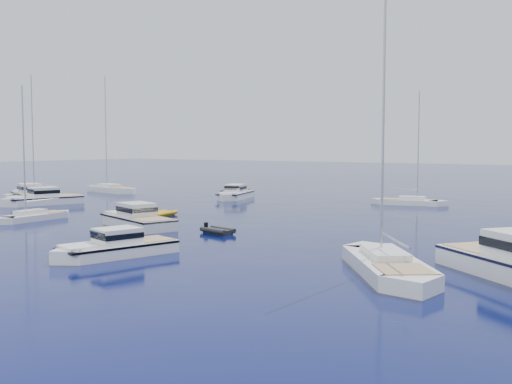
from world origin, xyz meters
TOP-DOWN VIEW (x-y plane):
  - ground at (0.00, 0.00)m, footprint 400.00×400.00m
  - motor_cruiser_near at (1.91, 4.75)m, footprint 4.64×8.87m
  - motor_cruiser_left at (-29.29, 21.87)m, footprint 5.59×10.20m
  - motor_cruiser_centre at (-6.85, 14.86)m, footprint 10.30×5.86m
  - motor_cruiser_far_l at (-35.81, 24.65)m, footprint 10.39×6.57m
  - motor_cruiser_horizon at (-15.90, 40.70)m, footprint 5.28×9.31m
  - sailboat_fore at (-17.73, 12.73)m, footprint 2.78×8.63m
  - sailboat_mid_r at (17.32, 9.79)m, footprint 9.79×11.37m
  - sailboat_mid_l at (-33.93, 25.25)m, footprint 10.86×7.67m
  - sailboat_centre at (5.15, 45.68)m, footprint 9.32×4.31m
  - sailboat_far_l at (-37.00, 38.93)m, footprint 12.18×5.10m
  - tender_yellow at (-10.36, 21.55)m, footprint 2.47×3.74m
  - tender_grey_near at (1.16, 15.72)m, footprint 3.10×2.15m
  - tender_grey_far at (-20.43, 46.90)m, footprint 4.48×2.96m

SIDE VIEW (x-z plane):
  - ground at x=0.00m, z-range 0.00..0.00m
  - motor_cruiser_near at x=1.91m, z-range -1.11..1.11m
  - motor_cruiser_left at x=-29.29m, z-range -1.28..1.28m
  - motor_cruiser_centre at x=-6.85m, z-range -1.29..1.29m
  - motor_cruiser_far_l at x=-35.81m, z-range -1.31..1.31m
  - motor_cruiser_horizon at x=-15.90m, z-range -1.17..1.17m
  - sailboat_fore at x=-17.73m, z-range -6.25..6.25m
  - sailboat_mid_r at x=17.32m, z-range -8.80..8.80m
  - sailboat_mid_l at x=-33.93m, z-range -7.97..7.97m
  - sailboat_centre at x=5.15m, z-range -6.64..6.64m
  - sailboat_far_l at x=-37.00m, z-range -8.69..8.69m
  - tender_yellow at x=-10.36m, z-range -0.47..0.47m
  - tender_grey_near at x=1.16m, z-range -0.47..0.47m
  - tender_grey_far at x=-20.43m, z-range -0.47..0.47m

